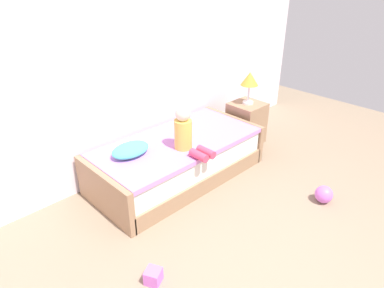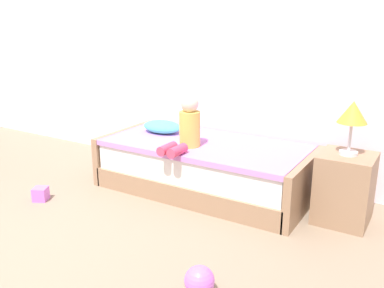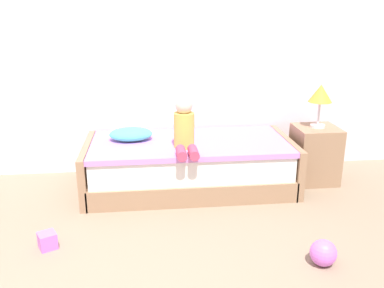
{
  "view_description": "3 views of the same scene",
  "coord_description": "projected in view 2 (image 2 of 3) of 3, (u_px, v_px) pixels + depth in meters",
  "views": [
    {
      "loc": [
        -1.78,
        -0.71,
        2.35
      ],
      "look_at": [
        0.6,
        1.75,
        0.55
      ],
      "focal_mm": 32.25,
      "sensor_mm": 36.0,
      "label": 1
    },
    {
      "loc": [
        2.56,
        -1.47,
        1.68
      ],
      "look_at": [
        0.6,
        1.75,
        0.55
      ],
      "focal_mm": 39.24,
      "sensor_mm": 36.0,
      "label": 2
    },
    {
      "loc": [
        0.19,
        -1.95,
        1.76
      ],
      "look_at": [
        0.6,
        1.75,
        0.55
      ],
      "focal_mm": 38.41,
      "sensor_mm": 36.0,
      "label": 3
    }
  ],
  "objects": [
    {
      "name": "wall_rear",
      "position": [
        186.0,
        40.0,
        4.67
      ],
      "size": [
        7.2,
        0.1,
        2.9
      ],
      "primitive_type": "cube",
      "color": "white",
      "rests_on": "ground"
    },
    {
      "name": "bed",
      "position": [
        205.0,
        167.0,
        4.22
      ],
      "size": [
        2.11,
        1.0,
        0.5
      ],
      "color": "#997556",
      "rests_on": "ground"
    },
    {
      "name": "nightstand",
      "position": [
        344.0,
        188.0,
        3.55
      ],
      "size": [
        0.44,
        0.44,
        0.6
      ],
      "primitive_type": "cube",
      "color": "#997556",
      "rests_on": "ground"
    },
    {
      "name": "table_lamp",
      "position": [
        353.0,
        115.0,
        3.36
      ],
      "size": [
        0.24,
        0.24,
        0.45
      ],
      "color": "silver",
      "rests_on": "nightstand"
    },
    {
      "name": "child_figure",
      "position": [
        187.0,
        127.0,
        3.94
      ],
      "size": [
        0.2,
        0.51,
        0.5
      ],
      "color": "gold",
      "rests_on": "bed"
    },
    {
      "name": "pillow",
      "position": [
        162.0,
        127.0,
        4.51
      ],
      "size": [
        0.44,
        0.3,
        0.13
      ],
      "primitive_type": "ellipsoid",
      "color": "#4CCCBC",
      "rests_on": "bed"
    },
    {
      "name": "toy_ball",
      "position": [
        199.0,
        281.0,
        2.63
      ],
      "size": [
        0.19,
        0.19,
        0.19
      ],
      "primitive_type": "sphere",
      "color": "#CC66D8",
      "rests_on": "ground"
    },
    {
      "name": "toy_block",
      "position": [
        41.0,
        194.0,
        4.02
      ],
      "size": [
        0.17,
        0.17,
        0.13
      ],
      "primitive_type": "cube",
      "rotation": [
        0.0,
        0.0,
        0.47
      ],
      "color": "#CC66D8",
      "rests_on": "ground"
    }
  ]
}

